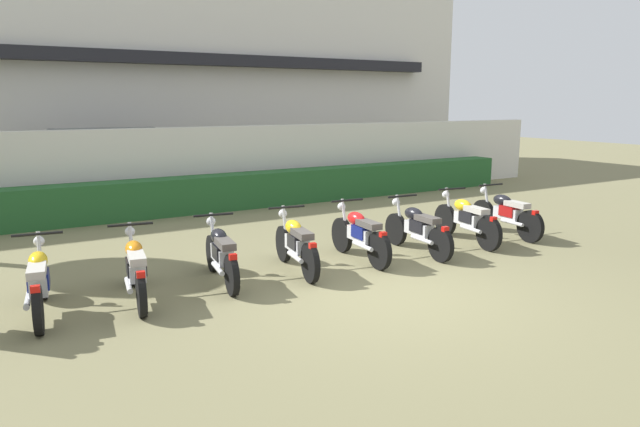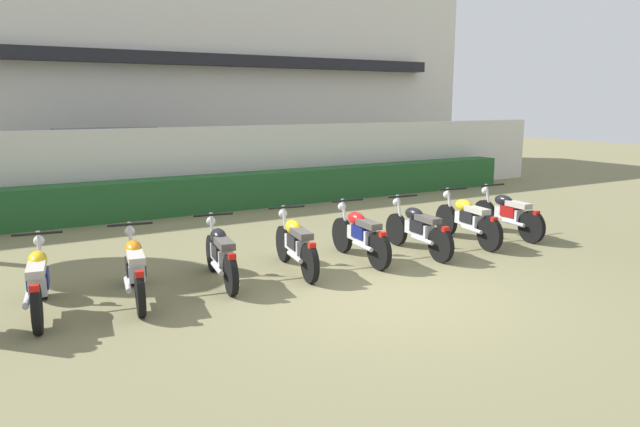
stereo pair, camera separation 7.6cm
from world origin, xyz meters
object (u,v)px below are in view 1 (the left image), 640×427
at_px(motorcycle_in_row_0, 39,281).
at_px(motorcycle_in_row_2, 221,253).
at_px(motorcycle_in_row_6, 466,219).
at_px(motorcycle_in_row_7, 506,213).
at_px(motorcycle_in_row_4, 360,234).
at_px(motorcycle_in_row_5, 418,228).
at_px(parked_car, 112,165).
at_px(motorcycle_in_row_3, 296,243).
at_px(motorcycle_in_row_1, 136,268).

relative_size(motorcycle_in_row_0, motorcycle_in_row_2, 1.04).
relative_size(motorcycle_in_row_6, motorcycle_in_row_7, 1.01).
distance_m(motorcycle_in_row_0, motorcycle_in_row_2, 2.40).
relative_size(motorcycle_in_row_4, motorcycle_in_row_5, 0.97).
bearing_deg(motorcycle_in_row_2, motorcycle_in_row_7, -81.77).
distance_m(motorcycle_in_row_2, motorcycle_in_row_4, 2.41).
bearing_deg(parked_car, motorcycle_in_row_3, -74.87).
relative_size(parked_car, motorcycle_in_row_6, 2.45).
height_order(motorcycle_in_row_0, motorcycle_in_row_7, motorcycle_in_row_7).
distance_m(motorcycle_in_row_0, motorcycle_in_row_6, 7.20).
relative_size(parked_car, motorcycle_in_row_5, 2.50).
bearing_deg(motorcycle_in_row_5, motorcycle_in_row_7, -82.47).
xyz_separation_m(motorcycle_in_row_3, motorcycle_in_row_5, (2.33, -0.10, -0.00)).
bearing_deg(motorcycle_in_row_0, motorcycle_in_row_2, -80.05).
relative_size(motorcycle_in_row_1, motorcycle_in_row_2, 1.06).
bearing_deg(motorcycle_in_row_7, motorcycle_in_row_2, 94.78).
height_order(motorcycle_in_row_4, motorcycle_in_row_6, motorcycle_in_row_6).
bearing_deg(motorcycle_in_row_5, motorcycle_in_row_1, 93.70).
height_order(motorcycle_in_row_1, motorcycle_in_row_2, same).
distance_m(motorcycle_in_row_0, motorcycle_in_row_7, 8.29).
bearing_deg(motorcycle_in_row_0, motorcycle_in_row_5, -83.06).
bearing_deg(parked_car, motorcycle_in_row_0, -99.22).
bearing_deg(motorcycle_in_row_3, motorcycle_in_row_4, -80.16).
bearing_deg(motorcycle_in_row_1, motorcycle_in_row_0, 97.44).
distance_m(motorcycle_in_row_1, motorcycle_in_row_4, 3.65).
bearing_deg(motorcycle_in_row_6, motorcycle_in_row_1, 98.56).
distance_m(motorcycle_in_row_4, motorcycle_in_row_7, 3.49).
distance_m(parked_car, motorcycle_in_row_2, 8.20).
relative_size(motorcycle_in_row_2, motorcycle_in_row_7, 0.95).
xyz_separation_m(motorcycle_in_row_3, motorcycle_in_row_7, (4.69, 0.05, 0.01)).
xyz_separation_m(motorcycle_in_row_1, motorcycle_in_row_5, (4.78, -0.03, 0.01)).
bearing_deg(motorcycle_in_row_4, motorcycle_in_row_0, 94.94).
relative_size(motorcycle_in_row_3, motorcycle_in_row_5, 0.97).
bearing_deg(motorcycle_in_row_1, motorcycle_in_row_3, -79.78).
xyz_separation_m(motorcycle_in_row_0, motorcycle_in_row_1, (1.15, -0.02, -0.00)).
xyz_separation_m(parked_car, motorcycle_in_row_6, (4.66, -8.22, -0.48)).
height_order(parked_car, motorcycle_in_row_4, parked_car).
bearing_deg(motorcycle_in_row_3, motorcycle_in_row_6, -80.83).
bearing_deg(motorcycle_in_row_2, motorcycle_in_row_4, -82.51).
height_order(parked_car, motorcycle_in_row_0, parked_car).
relative_size(motorcycle_in_row_4, motorcycle_in_row_6, 0.95).
height_order(motorcycle_in_row_3, motorcycle_in_row_6, motorcycle_in_row_6).
xyz_separation_m(motorcycle_in_row_0, motorcycle_in_row_3, (3.60, 0.06, 0.01)).
bearing_deg(motorcycle_in_row_6, parked_car, 37.26).
xyz_separation_m(motorcycle_in_row_0, motorcycle_in_row_5, (5.93, -0.05, 0.00)).
distance_m(parked_car, motorcycle_in_row_5, 9.02).
bearing_deg(motorcycle_in_row_7, parked_car, 39.93).
distance_m(motorcycle_in_row_0, motorcycle_in_row_1, 1.15).
xyz_separation_m(motorcycle_in_row_3, motorcycle_in_row_4, (1.21, 0.02, 0.00)).
bearing_deg(motorcycle_in_row_6, motorcycle_in_row_5, 102.84).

